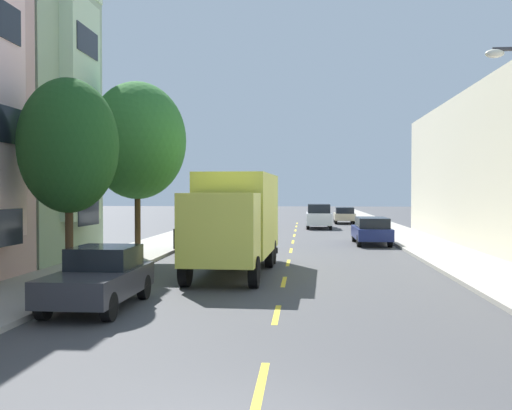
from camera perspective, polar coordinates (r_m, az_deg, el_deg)
ground_plane at (r=36.75m, az=3.73°, el=-3.23°), size 160.00×160.00×0.00m
sidewalk_left at (r=35.59m, az=-7.85°, el=-3.27°), size 3.20×120.00×0.14m
sidewalk_right at (r=35.34m, az=15.28°, el=-3.34°), size 3.20×120.00×0.14m
lane_centerline_dashes at (r=31.27m, az=3.55°, el=-4.01°), size 0.14×47.20×0.01m
street_tree_second at (r=18.38m, az=-17.90°, el=5.53°), size 2.96×2.96×6.16m
street_tree_third at (r=25.22m, az=-11.56°, el=6.19°), size 4.12×4.12×7.40m
delivery_box_truck at (r=20.91m, az=-1.95°, el=-1.18°), size 2.67×8.04×3.55m
parked_wagon_navy at (r=32.54m, az=11.25°, el=-2.41°), size 1.83×4.71×1.50m
parked_wagon_champagne at (r=53.91m, az=8.64°, el=-0.95°), size 1.91×4.73×1.50m
parked_wagon_sky at (r=41.98m, az=-2.23°, el=-1.56°), size 1.94×4.74×1.50m
parked_hatchback_charcoal at (r=15.11m, az=-15.07°, el=-6.88°), size 1.79×4.02×1.50m
parked_suv_black at (r=28.50m, az=-5.18°, el=-2.55°), size 2.00×4.82×1.93m
parked_suv_red at (r=47.37m, az=-1.40°, el=-1.02°), size 2.05×4.84×1.93m
moving_white_sedan at (r=46.40m, az=6.16°, el=-1.07°), size 1.95×4.80×1.93m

